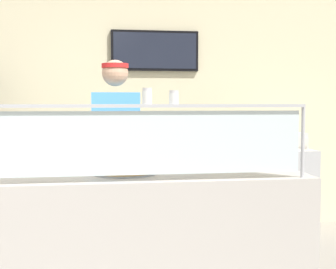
{
  "coord_description": "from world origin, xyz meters",
  "views": [
    {
      "loc": [
        0.67,
        -2.8,
        1.43
      ],
      "look_at": [
        1.16,
        0.39,
        1.21
      ],
      "focal_mm": 51.63,
      "sensor_mm": 36.0,
      "label": 1
    }
  ],
  "objects_px": {
    "pizza_tray": "(124,171)",
    "worker_figure": "(116,154)",
    "pizza_server": "(127,168)",
    "parmesan_shaker": "(147,97)",
    "pepper_flake_shaker": "(174,98)",
    "pizza_box_stack": "(278,141)"
  },
  "relations": [
    {
      "from": "parmesan_shaker",
      "to": "worker_figure",
      "type": "height_order",
      "value": "worker_figure"
    },
    {
      "from": "pizza_server",
      "to": "pizza_box_stack",
      "type": "height_order",
      "value": "pizza_box_stack"
    },
    {
      "from": "pizza_tray",
      "to": "worker_figure",
      "type": "height_order",
      "value": "worker_figure"
    },
    {
      "from": "worker_figure",
      "to": "parmesan_shaker",
      "type": "bearing_deg",
      "value": -82.26
    },
    {
      "from": "pizza_tray",
      "to": "pepper_flake_shaker",
      "type": "xyz_separation_m",
      "value": [
        0.28,
        -0.33,
        0.48
      ]
    },
    {
      "from": "parmesan_shaker",
      "to": "pepper_flake_shaker",
      "type": "height_order",
      "value": "parmesan_shaker"
    },
    {
      "from": "pizza_tray",
      "to": "pepper_flake_shaker",
      "type": "relative_size",
      "value": 5.22
    },
    {
      "from": "pizza_box_stack",
      "to": "worker_figure",
      "type": "bearing_deg",
      "value": -150.95
    },
    {
      "from": "pizza_tray",
      "to": "pizza_box_stack",
      "type": "xyz_separation_m",
      "value": [
        1.72,
        1.67,
        0.05
      ]
    },
    {
      "from": "pepper_flake_shaker",
      "to": "pizza_box_stack",
      "type": "relative_size",
      "value": 0.17
    },
    {
      "from": "pizza_tray",
      "to": "worker_figure",
      "type": "relative_size",
      "value": 0.25
    },
    {
      "from": "pizza_server",
      "to": "pizza_box_stack",
      "type": "distance_m",
      "value": 2.4
    },
    {
      "from": "pizza_server",
      "to": "parmesan_shaker",
      "type": "height_order",
      "value": "parmesan_shaker"
    },
    {
      "from": "pizza_tray",
      "to": "pizza_server",
      "type": "xyz_separation_m",
      "value": [
        0.02,
        -0.02,
        0.02
      ]
    },
    {
      "from": "pizza_server",
      "to": "parmesan_shaker",
      "type": "xyz_separation_m",
      "value": [
        0.1,
        -0.31,
        0.47
      ]
    },
    {
      "from": "pizza_server",
      "to": "worker_figure",
      "type": "height_order",
      "value": "worker_figure"
    },
    {
      "from": "pizza_server",
      "to": "parmesan_shaker",
      "type": "distance_m",
      "value": 0.57
    },
    {
      "from": "parmesan_shaker",
      "to": "pizza_box_stack",
      "type": "relative_size",
      "value": 0.19
    },
    {
      "from": "worker_figure",
      "to": "pizza_box_stack",
      "type": "distance_m",
      "value": 2.0
    },
    {
      "from": "pizza_tray",
      "to": "parmesan_shaker",
      "type": "height_order",
      "value": "parmesan_shaker"
    },
    {
      "from": "pizza_server",
      "to": "parmesan_shaker",
      "type": "relative_size",
      "value": 2.88
    },
    {
      "from": "pizza_tray",
      "to": "pizza_server",
      "type": "bearing_deg",
      "value": -47.86
    }
  ]
}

